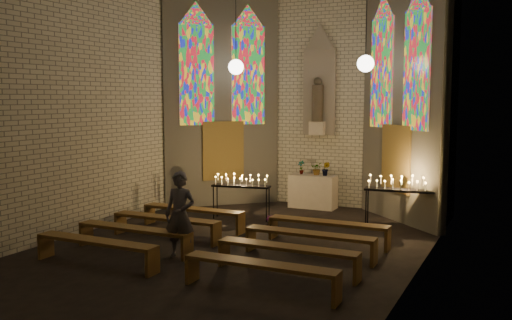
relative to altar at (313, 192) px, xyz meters
The scene contains 18 objects.
floor 5.47m from the altar, 90.00° to the right, with size 12.00×12.00×0.00m, color black.
room 3.83m from the altar, 90.00° to the right, with size 8.22×12.43×7.00m.
altar is the anchor object (origin of this frame).
flower_vase_left 0.82m from the altar, behind, with size 0.22×0.15×0.42m, color #4C723F.
flower_vase_center 0.71m from the altar, 37.14° to the left, with size 0.36×0.31×0.40m, color #4C723F.
flower_vase_right 0.81m from the altar, ahead, with size 0.23×0.19×0.42m, color #4C723F.
aisle_flower_pot 3.40m from the altar, 88.22° to the right, with size 0.23×0.23×0.40m, color #4C723F.
votive_stand_left 2.73m from the altar, 116.73° to the right, with size 1.64×0.66×1.18m.
votive_stand_right 3.58m from the altar, 31.66° to the right, with size 1.82×0.61×1.31m.
pew_left_0 4.31m from the altar, 114.63° to the right, with size 2.79×0.41×0.53m.
pew_right_0 4.31m from the altar, 65.37° to the right, with size 2.79×0.41×0.53m.
pew_left_1 5.42m from the altar, 109.34° to the right, with size 2.79×0.41×0.53m.
pew_right_1 5.42m from the altar, 70.66° to the right, with size 2.79×0.41×0.53m.
pew_left_2 6.57m from the altar, 105.87° to the right, with size 2.79×0.41×0.53m.
pew_right_2 6.57m from the altar, 74.13° to the right, with size 2.79×0.41×0.53m.
pew_left_3 7.73m from the altar, 103.44° to the right, with size 2.79×0.41×0.53m.
pew_right_3 7.73m from the altar, 76.56° to the right, with size 2.79×0.41×0.53m.
visitor 6.33m from the altar, 95.69° to the right, with size 0.66×0.43×1.81m, color #484750.
Camera 1 is at (5.83, -10.61, 3.32)m, focal length 40.00 mm.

